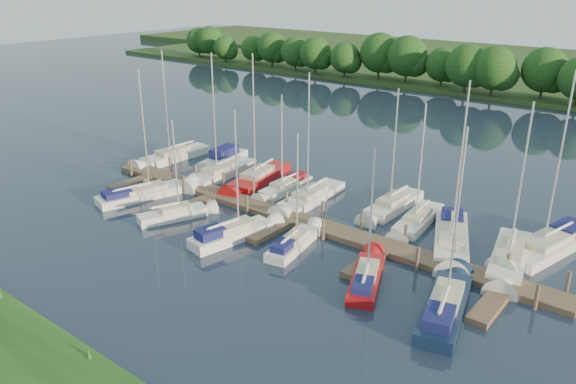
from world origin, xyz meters
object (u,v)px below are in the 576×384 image
Objects in this scene: dock at (288,221)px; sailboat_n_0 at (172,157)px; motorboat at (223,159)px; sailboat_s_2 at (234,235)px; sailboat_n_5 at (309,199)px.

dock is 3.52× the size of sailboat_n_0.
sailboat_n_0 is at bearing 18.59° from motorboat.
sailboat_n_5 is at bearing 100.88° from sailboat_s_2.
motorboat is 0.60× the size of sailboat_n_5.
sailboat_n_0 is 5.32m from motorboat.
motorboat is 17.31m from sailboat_s_2.
sailboat_n_5 reaches higher than motorboat.
sailboat_n_5 is at bearing 157.79° from motorboat.
motorboat is at bearing -16.33° from sailboat_n_5.
dock is at bearing 102.97° from sailboat_n_5.
sailboat_s_2 reaches higher than motorboat.
sailboat_n_0 reaches higher than motorboat.
sailboat_s_2 is at bearing 154.04° from sailboat_n_0.
dock is at bearing 167.86° from sailboat_n_0.
sailboat_n_5 is 8.93m from sailboat_s_2.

